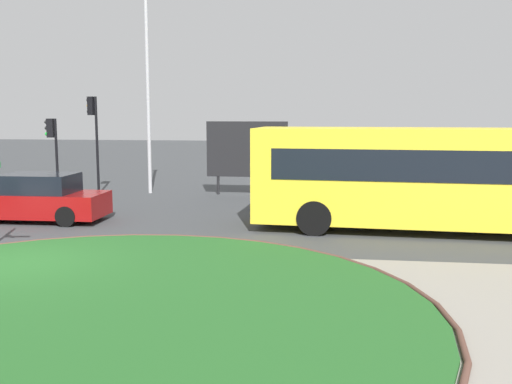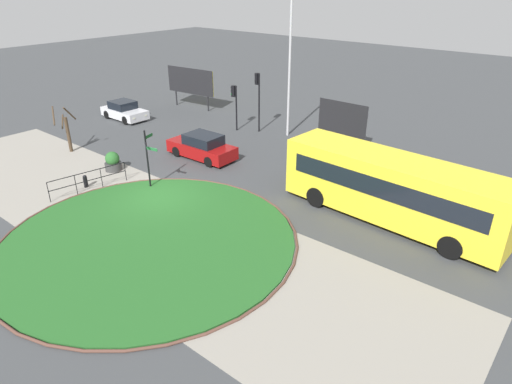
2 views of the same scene
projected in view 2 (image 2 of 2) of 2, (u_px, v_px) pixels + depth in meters
ground at (159, 198)px, 22.73m from camera, size 120.00×120.00×0.00m
sidewalk_paving at (123, 214)px, 21.21m from camera, size 32.00×7.64×0.02m
grass_island at (149, 240)px, 19.07m from camera, size 12.43×12.43×0.10m
grass_kerb_ring at (149, 240)px, 19.06m from camera, size 12.74×12.74×0.11m
signpost_directional at (148, 155)px, 23.05m from camera, size 0.92×0.95×3.21m
bollard_foreground at (85, 181)px, 23.77m from camera, size 0.22×0.22×0.70m
railing_grass_edge at (88, 179)px, 23.21m from camera, size 0.77×4.05×1.10m
bus_yellow at (392, 188)px, 20.02m from camera, size 10.40×3.11×3.03m
car_near_lane at (202, 147)px, 27.50m from camera, size 4.52×1.92×1.53m
car_far_lane at (124, 111)px, 35.05m from camera, size 3.96×1.90×1.41m
traffic_light_near at (234, 98)px, 31.79m from camera, size 0.49×0.31×3.24m
traffic_light_far at (258, 89)px, 31.28m from camera, size 0.49×0.30×4.16m
lamppost_tall at (290, 64)px, 29.57m from camera, size 0.32×0.32×9.34m
billboard_left at (191, 82)px, 37.32m from camera, size 4.83×0.60×3.35m
billboard_right at (342, 121)px, 28.42m from camera, size 3.47×0.22×3.12m
planter_near_signpost at (113, 162)px, 25.79m from camera, size 0.94×0.94×1.14m
street_tree_bare at (67, 130)px, 28.13m from camera, size 1.50×1.50×3.07m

